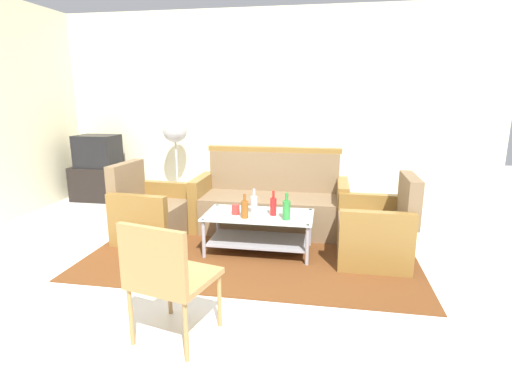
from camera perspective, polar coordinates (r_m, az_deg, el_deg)
ground_plane at (r=3.50m, az=-4.81°, el=-13.51°), size 14.00×14.00×0.00m
wall_back at (r=6.12m, az=2.41°, el=11.85°), size 6.52×0.12×2.80m
rug at (r=4.29m, az=-0.17°, el=-8.07°), size 3.27×2.14×0.01m
couch at (r=4.81m, az=2.05°, el=-1.74°), size 1.80×0.74×0.96m
armchair_left at (r=4.67m, az=-14.81°, el=-3.03°), size 0.75×0.81×0.85m
armchair_right at (r=4.10m, az=16.77°, el=-5.53°), size 0.71×0.77×0.85m
coffee_table at (r=4.13m, az=0.40°, el=-5.02°), size 1.10×0.60×0.40m
bottle_green at (r=3.90m, az=4.36°, el=-2.48°), size 0.08×0.08×0.27m
bottle_brown at (r=3.94m, az=-1.62°, el=-2.41°), size 0.07×0.07×0.24m
bottle_red at (r=4.03m, az=2.48°, el=-2.00°), size 0.06×0.06×0.25m
bottle_clear at (r=4.09m, az=-0.29°, el=-1.75°), size 0.07×0.07×0.26m
cup at (r=4.07m, az=-2.91°, el=-2.51°), size 0.08×0.08×0.10m
tv_stand at (r=6.66m, az=-21.21°, el=1.20°), size 0.80×0.50×0.52m
television at (r=6.58m, az=-21.57°, el=5.45°), size 0.60×0.45×0.48m
pedestal_fan at (r=6.05m, az=-11.42°, el=7.90°), size 0.36×0.36×1.27m
wicker_chair at (r=2.65m, az=-12.62°, el=-11.18°), size 0.58×0.58×0.84m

